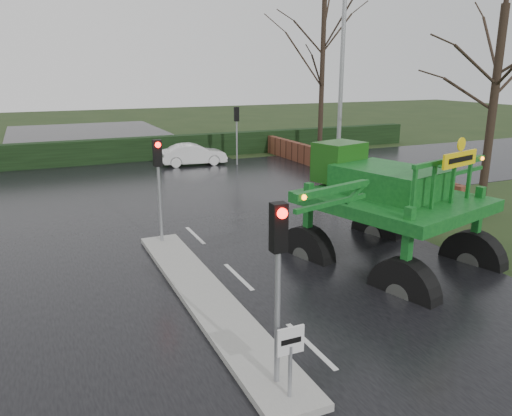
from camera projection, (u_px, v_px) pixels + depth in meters
name	position (u px, v px, depth m)	size (l,w,h in m)	color
ground	(310.00, 346.00, 10.54)	(140.00, 140.00, 0.00)	black
road_main	(179.00, 221.00, 19.32)	(14.00, 80.00, 0.02)	black
road_cross	(146.00, 188.00, 24.59)	(80.00, 12.00, 0.02)	black
median_island	(206.00, 297.00, 12.63)	(1.20, 10.00, 0.16)	gray
hedge_row	(118.00, 151.00, 31.41)	(44.00, 0.90, 1.50)	black
brick_wall	(328.00, 161.00, 28.60)	(0.40, 20.00, 1.20)	#592D1E
keep_left_sign	(290.00, 351.00, 8.42)	(0.50, 0.07, 1.35)	gray
traffic_signal_near	(278.00, 256.00, 8.44)	(0.26, 0.33, 3.52)	gray
traffic_signal_mid	(158.00, 169.00, 15.91)	(0.26, 0.33, 3.52)	gray
traffic_signal_far	(237.00, 123.00, 30.00)	(0.26, 0.33, 3.52)	gray
street_light_right	(336.00, 62.00, 22.73)	(3.85, 0.30, 10.00)	gray
tree_right_near	(496.00, 82.00, 18.98)	(5.60, 5.60, 9.64)	black
tree_right_far	(323.00, 56.00, 32.41)	(7.00, 7.00, 12.05)	black
crop_sprayer	(403.00, 206.00, 12.54)	(8.59, 6.37, 4.94)	black
white_sedan	(194.00, 165.00, 30.62)	(1.38, 3.96, 1.30)	silver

